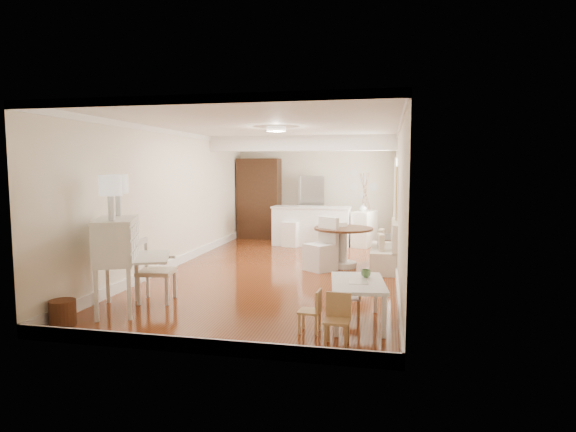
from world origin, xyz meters
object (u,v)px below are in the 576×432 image
(pantry_cabinet, at_px, (259,198))
(slip_chair_far, at_px, (335,243))
(wicker_basket, at_px, (63,313))
(kids_chair_a, at_px, (310,311))
(kids_chair_b, at_px, (352,297))
(bar_stool_right, at_px, (327,229))
(dining_table, at_px, (343,247))
(secretary_bureau, at_px, (117,265))
(slip_chair_near, at_px, (320,244))
(fridge, at_px, (324,208))
(breakfast_counter, at_px, (311,226))
(bar_stool_left, at_px, (292,227))
(sideboard, at_px, (365,228))
(kids_table, at_px, (358,303))
(kids_chair_c, at_px, (337,320))

(pantry_cabinet, bearing_deg, slip_chair_far, -52.99)
(wicker_basket, distance_m, kids_chair_a, 3.20)
(wicker_basket, relative_size, pantry_cabinet, 0.14)
(kids_chair_b, height_order, bar_stool_right, bar_stool_right)
(kids_chair_a, relative_size, dining_table, 0.46)
(secretary_bureau, bearing_deg, slip_chair_near, 29.86)
(pantry_cabinet, bearing_deg, kids_chair_a, -70.57)
(secretary_bureau, distance_m, slip_chair_near, 4.11)
(slip_chair_near, height_order, fridge, fridge)
(fridge, bearing_deg, bar_stool_right, -79.44)
(kids_chair_b, relative_size, slip_chair_near, 0.48)
(kids_chair_a, xyz_separation_m, breakfast_counter, (-1.03, 6.65, 0.24))
(bar_stool_left, distance_m, bar_stool_right, 0.92)
(slip_chair_near, distance_m, slip_chair_far, 0.72)
(breakfast_counter, bearing_deg, wicker_basket, -106.98)
(breakfast_counter, relative_size, fridge, 1.14)
(wicker_basket, bearing_deg, secretary_bureau, 64.63)
(sideboard, bearing_deg, wicker_basket, -100.69)
(kids_chair_a, distance_m, bar_stool_left, 6.58)
(dining_table, bearing_deg, sideboard, 84.00)
(secretary_bureau, bearing_deg, kids_table, -21.51)
(kids_chair_a, height_order, dining_table, dining_table)
(kids_chair_c, height_order, fridge, fridge)
(dining_table, bearing_deg, slip_chair_near, -136.16)
(sideboard, bearing_deg, fridge, 160.02)
(slip_chair_far, distance_m, sideboard, 2.60)
(slip_chair_far, xyz_separation_m, bar_stool_left, (-1.34, 2.08, 0.06))
(breakfast_counter, distance_m, sideboard, 1.40)
(bar_stool_right, bearing_deg, kids_chair_c, -63.23)
(bar_stool_right, bearing_deg, kids_table, -60.36)
(kids_table, height_order, fridge, fridge)
(wicker_basket, height_order, pantry_cabinet, pantry_cabinet)
(wicker_basket, bearing_deg, slip_chair_near, 55.10)
(pantry_cabinet, bearing_deg, secretary_bureau, -90.78)
(dining_table, height_order, slip_chair_near, slip_chair_near)
(dining_table, relative_size, fridge, 0.67)
(bar_stool_right, height_order, pantry_cabinet, pantry_cabinet)
(kids_chair_b, bearing_deg, slip_chair_near, -170.93)
(kids_chair_b, xyz_separation_m, kids_chair_c, (-0.08, -1.18, 0.05))
(secretary_bureau, height_order, kids_table, secretary_bureau)
(kids_chair_c, relative_size, bar_stool_right, 0.62)
(dining_table, xyz_separation_m, bar_stool_right, (-0.63, 2.31, 0.08))
(bar_stool_left, bearing_deg, secretary_bureau, -88.62)
(kids_table, distance_m, kids_chair_b, 0.36)
(breakfast_counter, bearing_deg, sideboard, 9.09)
(slip_chair_far, height_order, sideboard, sideboard)
(kids_chair_b, distance_m, kids_chair_c, 1.19)
(kids_chair_b, distance_m, slip_chair_far, 3.59)
(kids_table, relative_size, slip_chair_far, 1.24)
(dining_table, xyz_separation_m, sideboard, (0.30, 2.83, 0.05))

